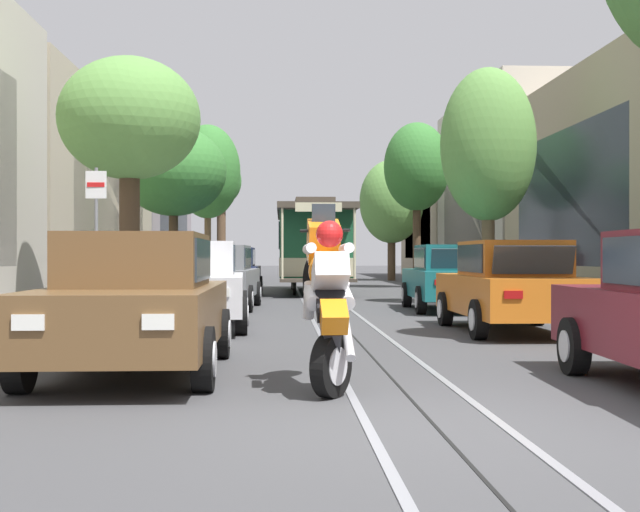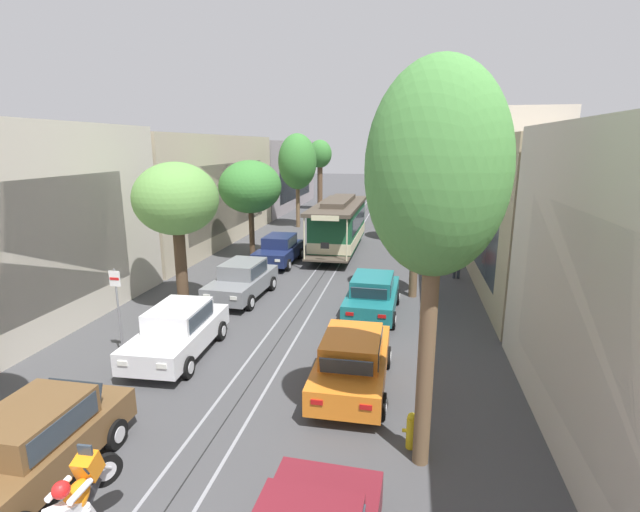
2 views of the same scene
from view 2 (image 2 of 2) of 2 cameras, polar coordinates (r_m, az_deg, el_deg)
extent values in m
plane|color=#424244|center=(26.35, 1.57, -0.54)|extent=(160.00, 160.00, 0.00)
cube|color=gray|center=(29.72, 1.63, 1.11)|extent=(0.08, 62.33, 0.01)
cube|color=gray|center=(29.58, 3.65, 1.02)|extent=(0.08, 62.33, 0.01)
cube|color=black|center=(29.65, 2.64, 1.06)|extent=(0.03, 62.33, 0.01)
cube|color=#BCAD93|center=(31.99, -15.21, 7.91)|extent=(5.02, 17.81, 7.04)
cube|color=#2D3842|center=(31.02, -10.99, 7.31)|extent=(0.04, 12.68, 4.22)
cube|color=gray|center=(48.83, -5.65, 9.99)|extent=(4.64, 17.81, 6.81)
cube|color=#2D3842|center=(48.25, -2.98, 9.59)|extent=(0.04, 12.68, 4.09)
cube|color=#2D3842|center=(9.51, 30.60, -8.79)|extent=(0.04, 9.51, 4.18)
cube|color=tan|center=(22.93, 26.52, 4.61)|extent=(5.91, 13.28, 6.84)
cube|color=#2D3842|center=(22.36, 19.17, 4.21)|extent=(0.04, 9.51, 4.11)
cube|color=beige|center=(36.05, 21.02, 9.35)|extent=(5.92, 13.28, 8.63)
cube|color=#2D3842|center=(35.69, 16.25, 8.97)|extent=(0.04, 9.51, 5.18)
cube|color=tan|center=(49.45, 17.96, 9.98)|extent=(5.35, 13.28, 7.71)
cube|color=#2D3842|center=(49.22, 14.82, 9.72)|extent=(0.04, 9.51, 4.63)
cube|color=brown|center=(11.11, -32.28, -20.17)|extent=(1.82, 4.31, 0.66)
cube|color=brown|center=(10.88, -32.17, -17.01)|extent=(1.49, 2.07, 0.60)
cube|color=#2D3842|center=(11.66, -28.17, -14.55)|extent=(1.30, 0.20, 0.45)
cube|color=#2D3842|center=(10.43, -28.98, -17.96)|extent=(0.04, 1.81, 0.47)
cube|color=#B21414|center=(12.15, -23.27, -15.55)|extent=(0.28, 0.04, 0.12)
cube|color=#B21414|center=(12.77, -27.58, -14.56)|extent=(0.28, 0.04, 0.12)
cylinder|color=black|center=(11.63, -24.01, -19.50)|extent=(0.20, 0.64, 0.64)
cylinder|color=silver|center=(11.57, -23.54, -19.62)|extent=(0.02, 0.35, 0.35)
cylinder|color=black|center=(12.62, -30.95, -17.54)|extent=(0.20, 0.64, 0.64)
cylinder|color=silver|center=(12.69, -31.34, -17.42)|extent=(0.02, 0.35, 0.35)
cube|color=silver|center=(15.21, -17.17, -9.43)|extent=(1.98, 4.37, 0.66)
cube|color=silver|center=(15.11, -17.10, -7.01)|extent=(1.56, 2.12, 0.60)
cube|color=#2D3842|center=(14.42, -18.51, -8.21)|extent=(1.34, 0.28, 0.47)
cube|color=#2D3842|center=(16.12, -15.31, -5.65)|extent=(1.30, 0.25, 0.45)
cube|color=#2D3842|center=(14.81, -14.46, -7.25)|extent=(0.10, 1.81, 0.47)
cube|color=#2D3842|center=(15.44, -19.62, -6.76)|extent=(0.10, 1.81, 0.47)
cube|color=white|center=(13.19, -19.03, -12.78)|extent=(0.28, 0.05, 0.14)
cube|color=#B21414|center=(16.80, -12.32, -6.53)|extent=(0.28, 0.05, 0.12)
cube|color=white|center=(13.71, -23.28, -12.12)|extent=(0.28, 0.05, 0.14)
cube|color=#B21414|center=(17.22, -15.82, -6.24)|extent=(0.28, 0.05, 0.12)
cylinder|color=black|center=(13.90, -16.10, -13.11)|extent=(0.23, 0.65, 0.64)
cylinder|color=silver|center=(13.86, -15.68, -13.17)|extent=(0.03, 0.35, 0.35)
cylinder|color=black|center=(14.68, -22.51, -12.16)|extent=(0.23, 0.65, 0.64)
cylinder|color=silver|center=(14.74, -22.89, -12.10)|extent=(0.03, 0.35, 0.35)
cylinder|color=black|center=(16.13, -12.19, -9.03)|extent=(0.23, 0.65, 0.64)
cylinder|color=silver|center=(16.09, -11.82, -9.06)|extent=(0.03, 0.35, 0.35)
cylinder|color=black|center=(16.81, -17.89, -8.45)|extent=(0.23, 0.65, 0.64)
cylinder|color=silver|center=(16.85, -18.22, -8.42)|extent=(0.03, 0.35, 0.35)
cube|color=slate|center=(20.05, -9.63, -3.38)|extent=(2.00, 4.38, 0.66)
cube|color=slate|center=(20.01, -9.53, -1.53)|extent=(1.57, 2.13, 0.60)
cube|color=#2D3842|center=(19.28, -10.49, -2.22)|extent=(1.34, 0.28, 0.47)
cube|color=#2D3842|center=(21.07, -8.28, -0.77)|extent=(1.30, 0.26, 0.45)
cube|color=#2D3842|center=(19.74, -7.53, -1.67)|extent=(0.12, 1.81, 0.47)
cube|color=#2D3842|center=(20.31, -11.47, -1.39)|extent=(0.12, 1.81, 0.47)
cube|color=white|center=(17.93, -10.68, -5.16)|extent=(0.28, 0.05, 0.14)
cube|color=#B21414|center=(21.76, -6.07, -1.64)|extent=(0.28, 0.05, 0.12)
cube|color=white|center=(18.40, -13.87, -4.83)|extent=(0.28, 0.05, 0.14)
cube|color=#B21414|center=(22.15, -8.80, -1.45)|extent=(0.28, 0.05, 0.12)
cylinder|color=black|center=(18.66, -8.68, -5.71)|extent=(0.23, 0.65, 0.64)
cylinder|color=silver|center=(18.62, -8.37, -5.74)|extent=(0.04, 0.35, 0.35)
cylinder|color=black|center=(19.37, -13.53, -5.21)|extent=(0.23, 0.65, 0.64)
cylinder|color=silver|center=(19.42, -13.82, -5.18)|extent=(0.04, 0.35, 0.35)
cylinder|color=black|center=(21.02, -5.96, -3.40)|extent=(0.23, 0.65, 0.64)
cylinder|color=silver|center=(20.99, -5.68, -3.42)|extent=(0.04, 0.35, 0.35)
cylinder|color=black|center=(21.65, -10.37, -3.04)|extent=(0.23, 0.65, 0.64)
cylinder|color=silver|center=(21.70, -10.63, -3.02)|extent=(0.04, 0.35, 0.35)
cube|color=#19234C|center=(25.52, -5.09, 0.44)|extent=(1.86, 4.33, 0.66)
cube|color=#19234C|center=(25.53, -5.03, 1.90)|extent=(1.51, 2.09, 0.60)
cube|color=#2D3842|center=(24.75, -5.58, 1.46)|extent=(1.34, 0.24, 0.47)
cube|color=#2D3842|center=(26.65, -4.30, 2.36)|extent=(1.30, 0.22, 0.45)
cube|color=#2D3842|center=(25.33, -3.40, 1.83)|extent=(0.06, 1.81, 0.47)
cube|color=#2D3842|center=(25.75, -6.62, 1.96)|extent=(0.06, 1.81, 0.47)
cube|color=white|center=(23.34, -5.30, -0.57)|extent=(0.28, 0.04, 0.14)
cube|color=#B21414|center=(27.39, -2.69, 1.60)|extent=(0.28, 0.04, 0.12)
cube|color=white|center=(23.68, -7.88, -0.43)|extent=(0.28, 0.04, 0.14)
cube|color=#B21414|center=(27.68, -4.93, 1.70)|extent=(0.28, 0.04, 0.12)
cylinder|color=black|center=(24.12, -3.97, -1.12)|extent=(0.21, 0.64, 0.64)
cylinder|color=silver|center=(24.09, -3.72, -1.14)|extent=(0.03, 0.35, 0.35)
cylinder|color=black|center=(24.64, -7.92, -0.90)|extent=(0.21, 0.64, 0.64)
cylinder|color=silver|center=(24.68, -8.16, -0.89)|extent=(0.03, 0.35, 0.35)
cylinder|color=black|center=(26.62, -2.44, 0.31)|extent=(0.21, 0.64, 0.64)
cylinder|color=silver|center=(26.60, -2.21, 0.30)|extent=(0.03, 0.35, 0.35)
cylinder|color=black|center=(27.09, -6.06, 0.48)|extent=(0.21, 0.64, 0.64)
cylinder|color=silver|center=(27.13, -6.28, 0.49)|extent=(0.03, 0.35, 0.35)
cube|color=white|center=(9.14, -2.24, -24.95)|extent=(0.28, 0.05, 0.14)
cube|color=white|center=(8.98, 5.42, -25.86)|extent=(0.28, 0.05, 0.14)
cube|color=orange|center=(12.82, 4.04, -13.31)|extent=(1.80, 4.30, 0.66)
cube|color=orange|center=(12.41, 4.00, -11.02)|extent=(1.48, 2.06, 0.60)
cube|color=#2D3842|center=(13.18, 4.44, -9.60)|extent=(1.33, 0.22, 0.47)
cube|color=#2D3842|center=(11.36, 3.27, -13.57)|extent=(1.30, 0.20, 0.45)
cube|color=#2D3842|center=(12.51, 0.54, -10.78)|extent=(0.03, 1.81, 0.47)
cube|color=#2D3842|center=(12.36, 7.51, -11.23)|extent=(0.03, 1.81, 0.47)
cube|color=white|center=(14.79, 2.88, -9.06)|extent=(0.28, 0.04, 0.14)
cube|color=#B21414|center=(10.98, -0.40, -17.66)|extent=(0.28, 0.04, 0.12)
cube|color=white|center=(14.69, 7.25, -9.32)|extent=(0.28, 0.04, 0.14)
cube|color=#B21414|center=(10.85, 5.70, -18.15)|extent=(0.28, 0.04, 0.12)
cylinder|color=black|center=(14.26, 1.08, -11.83)|extent=(0.20, 0.64, 0.64)
cylinder|color=silver|center=(14.28, 0.63, -11.80)|extent=(0.02, 0.35, 0.35)
cylinder|color=black|center=(14.10, 8.31, -12.29)|extent=(0.20, 0.64, 0.64)
cylinder|color=silver|center=(14.10, 8.77, -12.31)|extent=(0.02, 0.35, 0.35)
cylinder|color=black|center=(11.95, -1.18, -17.24)|extent=(0.20, 0.64, 0.64)
cylinder|color=silver|center=(11.97, -1.72, -17.19)|extent=(0.02, 0.35, 0.35)
cylinder|color=black|center=(11.76, 7.67, -17.92)|extent=(0.20, 0.64, 0.64)
cylinder|color=silver|center=(11.76, 8.23, -17.95)|extent=(0.02, 0.35, 0.35)
cube|color=#196B70|center=(18.06, 6.52, -5.19)|extent=(1.93, 4.35, 0.66)
cube|color=#196B70|center=(17.73, 6.52, -3.41)|extent=(1.54, 2.11, 0.60)
cube|color=#2D3842|center=(18.53, 6.80, -2.73)|extent=(1.34, 0.26, 0.47)
cube|color=#2D3842|center=(16.61, 6.07, -4.65)|extent=(1.30, 0.24, 0.45)
cube|color=#2D3842|center=(17.82, 4.12, -3.27)|extent=(0.09, 1.81, 0.47)
cube|color=#2D3842|center=(17.67, 8.93, -3.55)|extent=(0.09, 1.81, 0.47)
cube|color=white|center=(20.14, 5.61, -2.88)|extent=(0.28, 0.05, 0.14)
cube|color=#B21414|center=(16.08, 3.69, -7.17)|extent=(0.28, 0.05, 0.12)
cube|color=white|center=(20.04, 8.78, -3.06)|extent=(0.28, 0.05, 0.14)
cube|color=#B21414|center=(15.96, 7.69, -7.43)|extent=(0.28, 0.05, 0.12)
cylinder|color=black|center=(19.52, 4.34, -4.71)|extent=(0.22, 0.65, 0.64)
cylinder|color=silver|center=(19.54, 4.02, -4.69)|extent=(0.03, 0.35, 0.35)
cylinder|color=black|center=(19.37, 9.51, -5.01)|extent=(0.22, 0.65, 0.64)
cylinder|color=silver|center=(19.37, 9.84, -5.03)|extent=(0.03, 0.35, 0.35)
cylinder|color=black|center=(17.04, 3.03, -7.47)|extent=(0.22, 0.65, 0.64)
cylinder|color=silver|center=(17.06, 2.66, -7.45)|extent=(0.03, 0.35, 0.35)
cylinder|color=black|center=(16.86, 8.99, -7.86)|extent=(0.22, 0.65, 0.64)
cylinder|color=silver|center=(16.86, 9.37, -7.88)|extent=(0.03, 0.35, 0.35)
cylinder|color=#4C3826|center=(18.97, -16.85, -0.92)|extent=(0.46, 0.46, 3.75)
ellipsoid|color=#609947|center=(18.51, -17.40, 6.80)|extent=(3.21, 3.30, 2.78)
cylinder|color=#4C3826|center=(26.96, -8.46, 3.32)|extent=(0.31, 0.31, 3.38)
ellipsoid|color=#387A33|center=(26.63, -8.64, 8.48)|extent=(3.51, 3.83, 2.98)
cylinder|color=brown|center=(36.80, -2.76, 6.74)|extent=(0.30, 0.30, 4.09)
ellipsoid|color=#387A33|center=(36.56, -2.81, 11.60)|extent=(2.98, 3.18, 4.29)
cylinder|color=brown|center=(46.13, -0.01, 8.66)|extent=(0.51, 0.51, 4.90)
ellipsoid|color=#387A33|center=(45.96, -0.01, 12.54)|extent=(2.30, 2.06, 2.68)
cylinder|color=brown|center=(9.46, 13.06, -11.32)|extent=(0.33, 0.33, 5.03)
ellipsoid|color=#4C8E42|center=(8.62, 14.32, 10.31)|extent=(2.61, 2.09, 3.93)
cylinder|color=brown|center=(20.12, 11.58, -0.44)|extent=(0.35, 0.35, 3.31)
ellipsoid|color=#609947|center=(19.65, 11.95, 7.21)|extent=(2.61, 2.26, 4.18)
cylinder|color=#4C3826|center=(31.50, 11.36, 5.31)|extent=(0.32, 0.32, 4.07)
ellipsoid|color=#387A33|center=(31.22, 11.61, 10.65)|extent=(2.69, 2.96, 3.62)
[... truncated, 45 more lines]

